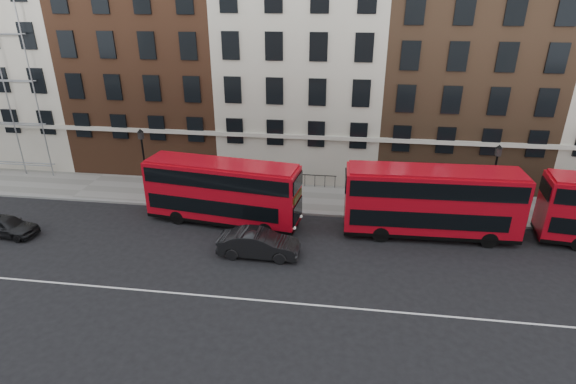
# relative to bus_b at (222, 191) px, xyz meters

# --- Properties ---
(ground) EXTENTS (120.00, 120.00, 0.00)m
(ground) POSITION_rel_bus_b_xyz_m (4.08, -6.10, -2.32)
(ground) COLOR black
(ground) RESTS_ON ground
(pavement) EXTENTS (80.00, 5.00, 0.15)m
(pavement) POSITION_rel_bus_b_xyz_m (4.08, 4.40, -2.25)
(pavement) COLOR gray
(pavement) RESTS_ON ground
(kerb) EXTENTS (80.00, 0.30, 0.16)m
(kerb) POSITION_rel_bus_b_xyz_m (4.08, 1.90, -2.24)
(kerb) COLOR gray
(kerb) RESTS_ON ground
(road_centre_line) EXTENTS (70.00, 0.12, 0.01)m
(road_centre_line) POSITION_rel_bus_b_xyz_m (4.08, -8.10, -2.32)
(road_centre_line) COLOR white
(road_centre_line) RESTS_ON ground
(building_terrace) EXTENTS (64.00, 11.95, 22.00)m
(building_terrace) POSITION_rel_bus_b_xyz_m (3.78, 11.77, 7.91)
(building_terrace) COLOR beige
(building_terrace) RESTS_ON ground
(bus_b) EXTENTS (10.55, 3.88, 4.33)m
(bus_b) POSITION_rel_bus_b_xyz_m (0.00, 0.00, 0.00)
(bus_b) COLOR red
(bus_b) RESTS_ON ground
(bus_c) EXTENTS (10.87, 2.92, 4.54)m
(bus_c) POSITION_rel_bus_b_xyz_m (13.46, -0.01, 0.11)
(bus_c) COLOR red
(bus_c) RESTS_ON ground
(car_rear) EXTENTS (4.14, 1.96, 1.37)m
(car_rear) POSITION_rel_bus_b_xyz_m (-13.31, -3.66, -1.64)
(car_rear) COLOR black
(car_rear) RESTS_ON ground
(car_front) EXTENTS (4.84, 1.74, 1.59)m
(car_front) POSITION_rel_bus_b_xyz_m (3.21, -3.87, -1.53)
(car_front) COLOR black
(car_front) RESTS_ON ground
(lamp_post_left) EXTENTS (0.44, 0.44, 5.33)m
(lamp_post_left) POSITION_rel_bus_b_xyz_m (-6.66, 2.98, 0.75)
(lamp_post_left) COLOR black
(lamp_post_left) RESTS_ON pavement
(lamp_post_right) EXTENTS (0.44, 0.44, 5.33)m
(lamp_post_right) POSITION_rel_bus_b_xyz_m (17.74, 2.61, 0.75)
(lamp_post_right) COLOR black
(lamp_post_right) RESTS_ON pavement
(iron_railings) EXTENTS (6.60, 0.06, 1.00)m
(iron_railings) POSITION_rel_bus_b_xyz_m (4.08, 6.60, -1.67)
(iron_railings) COLOR black
(iron_railings) RESTS_ON pavement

